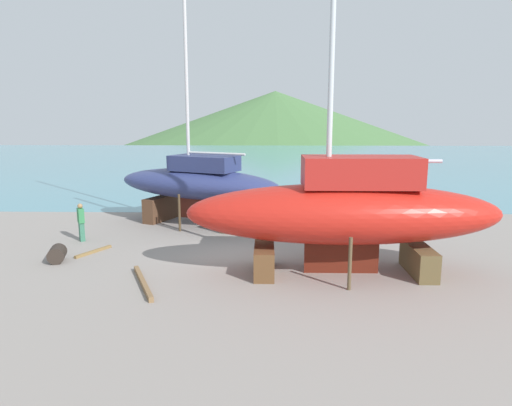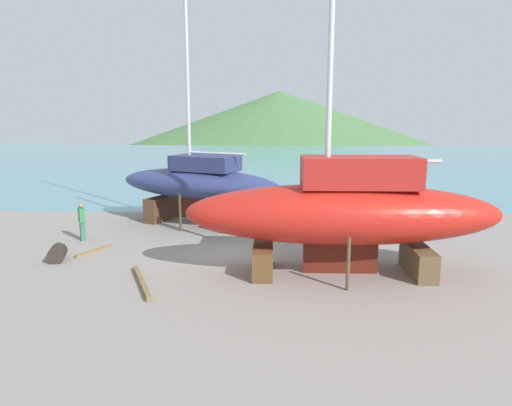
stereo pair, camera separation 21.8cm
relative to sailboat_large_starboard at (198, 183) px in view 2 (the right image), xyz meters
The scene contains 9 objects.
ground_plane 10.14m from the sailboat_large_starboard, 75.88° to the right, with size 50.15×50.15×0.00m, color gray.
sea_water 35.78m from the sailboat_large_starboard, 86.12° to the left, with size 143.03×65.40×0.01m, color teal.
headland_hill 131.86m from the sailboat_large_starboard, 87.28° to the left, with size 162.24×162.24×28.44m, color #4A7541.
sailboat_large_starboard is the anchor object (origin of this frame).
sailboat_mid_port 9.69m from the sailboat_large_starboard, 49.63° to the right, with size 11.00×3.36×15.64m.
worker 5.96m from the sailboat_large_starboard, 144.87° to the right, with size 0.44×0.50×1.71m.
barrel_rust_mid 8.01m from the sailboat_large_starboard, 125.33° to the right, with size 0.62×0.62×0.85m, color #2C241E.
timber_long_fore 9.01m from the sailboat_large_starboard, 93.51° to the right, with size 3.19×0.15×0.17m, color brown.
timber_plank_far 6.63m from the sailboat_large_starboard, 124.53° to the right, with size 1.84×0.13×0.11m, color olive.
Camera 2 is at (1.36, -17.04, 5.47)m, focal length 31.78 mm.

